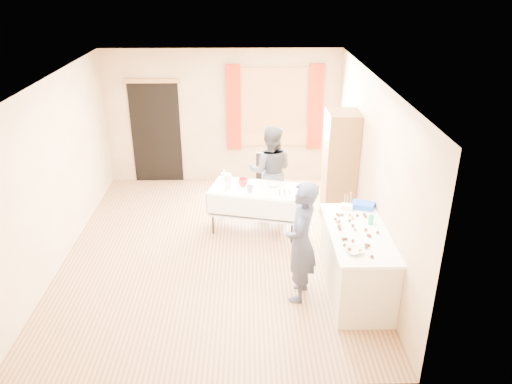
{
  "coord_description": "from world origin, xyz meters",
  "views": [
    {
      "loc": [
        0.47,
        -6.63,
        3.99
      ],
      "look_at": [
        0.6,
        0.0,
        0.96
      ],
      "focal_mm": 35.0,
      "sensor_mm": 36.0,
      "label": 1
    }
  ],
  "objects_px": {
    "party_table": "(256,205)",
    "chair": "(266,189)",
    "counter": "(357,262)",
    "girl": "(301,242)",
    "woman": "(270,171)",
    "cabinet": "(340,168)"
  },
  "relations": [
    {
      "from": "cabinet",
      "to": "party_table",
      "type": "distance_m",
      "value": 1.51
    },
    {
      "from": "chair",
      "to": "cabinet",
      "type": "bearing_deg",
      "value": -24.27
    },
    {
      "from": "chair",
      "to": "counter",
      "type": "bearing_deg",
      "value": -63.72
    },
    {
      "from": "woman",
      "to": "cabinet",
      "type": "bearing_deg",
      "value": 174.06
    },
    {
      "from": "cabinet",
      "to": "girl",
      "type": "height_order",
      "value": "cabinet"
    },
    {
      "from": "party_table",
      "to": "woman",
      "type": "relative_size",
      "value": 0.99
    },
    {
      "from": "chair",
      "to": "woman",
      "type": "distance_m",
      "value": 0.66
    },
    {
      "from": "counter",
      "to": "girl",
      "type": "xyz_separation_m",
      "value": [
        -0.75,
        -0.09,
        0.36
      ]
    },
    {
      "from": "chair",
      "to": "girl",
      "type": "relative_size",
      "value": 0.57
    },
    {
      "from": "chair",
      "to": "girl",
      "type": "bearing_deg",
      "value": -78.64
    },
    {
      "from": "cabinet",
      "to": "woman",
      "type": "bearing_deg",
      "value": 167.44
    },
    {
      "from": "counter",
      "to": "party_table",
      "type": "height_order",
      "value": "counter"
    },
    {
      "from": "chair",
      "to": "woman",
      "type": "relative_size",
      "value": 0.58
    },
    {
      "from": "counter",
      "to": "woman",
      "type": "bearing_deg",
      "value": 113.75
    },
    {
      "from": "cabinet",
      "to": "party_table",
      "type": "height_order",
      "value": "cabinet"
    },
    {
      "from": "cabinet",
      "to": "chair",
      "type": "relative_size",
      "value": 2.05
    },
    {
      "from": "counter",
      "to": "cabinet",
      "type": "bearing_deg",
      "value": 87.24
    },
    {
      "from": "party_table",
      "to": "chair",
      "type": "height_order",
      "value": "chair"
    },
    {
      "from": "chair",
      "to": "party_table",
      "type": "bearing_deg",
      "value": -97.05
    },
    {
      "from": "cabinet",
      "to": "party_table",
      "type": "bearing_deg",
      "value": -166.3
    },
    {
      "from": "party_table",
      "to": "chair",
      "type": "relative_size",
      "value": 1.71
    },
    {
      "from": "counter",
      "to": "woman",
      "type": "xyz_separation_m",
      "value": [
        -1.02,
        2.33,
        0.34
      ]
    }
  ]
}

